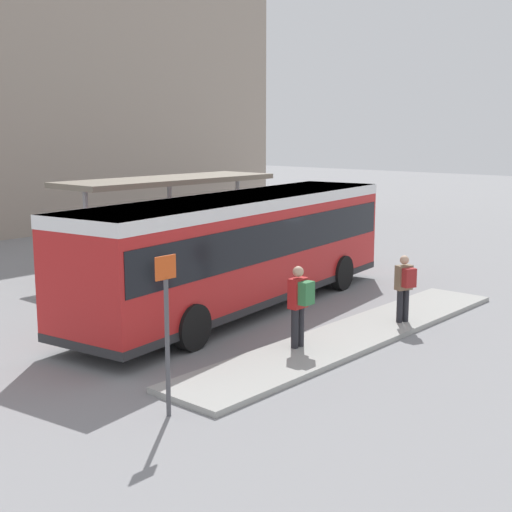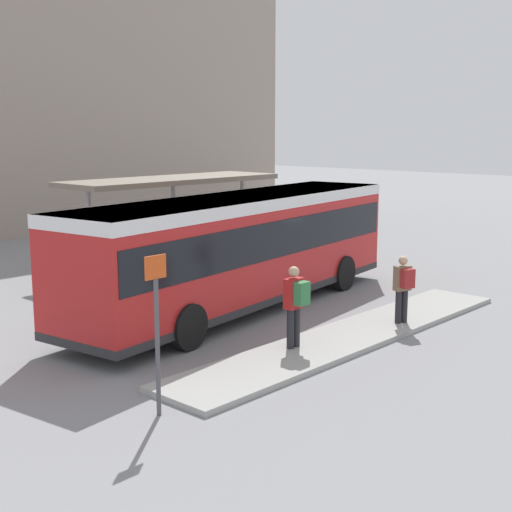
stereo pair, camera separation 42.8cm
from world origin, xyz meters
TOP-DOWN VIEW (x-y plane):
  - ground_plane at (0.00, 0.00)m, footprint 120.00×120.00m
  - curb_island at (-0.27, -3.84)m, footprint 11.17×1.80m
  - city_bus at (0.01, 0.00)m, footprint 12.03×4.05m
  - pedestrian_waiting at (-2.03, -3.56)m, footprint 0.44×0.46m
  - pedestrian_companion at (1.32, -4.24)m, footprint 0.49×0.53m
  - bicycle_white at (10.22, 3.84)m, footprint 0.48×1.80m
  - bicycle_green at (9.98, 4.61)m, footprint 0.48×1.75m
  - bicycle_blue at (10.07, 5.38)m, footprint 0.48×1.70m
  - station_shelter at (2.78, 5.97)m, footprint 8.31×2.55m
  - potted_planter_near_shelter at (4.26, 3.65)m, footprint 0.91×0.91m
  - potted_planter_far_side at (5.78, 3.53)m, footprint 0.83×0.83m
  - platform_sign at (-6.29, -4.04)m, footprint 0.44×0.08m
  - station_building at (5.86, 21.56)m, footprint 28.37×10.67m

SIDE VIEW (x-z plane):
  - ground_plane at x=0.00m, z-range 0.00..0.00m
  - curb_island at x=-0.27m, z-range 0.00..0.12m
  - bicycle_blue at x=10.07m, z-range 0.00..0.74m
  - bicycle_green at x=9.98m, z-range 0.00..0.76m
  - bicycle_white at x=10.22m, z-range 0.00..0.78m
  - potted_planter_near_shelter at x=4.26m, z-range 0.02..1.27m
  - potted_planter_far_side at x=5.78m, z-range 0.04..1.41m
  - pedestrian_companion at x=1.32m, z-range 0.24..1.92m
  - pedestrian_waiting at x=-2.03m, z-range 0.25..2.07m
  - platform_sign at x=-6.29m, z-range 0.16..2.96m
  - city_bus at x=0.01m, z-range 0.26..3.36m
  - station_shelter at x=2.78m, z-range 1.41..4.60m
  - station_building at x=5.86m, z-range 0.00..15.21m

